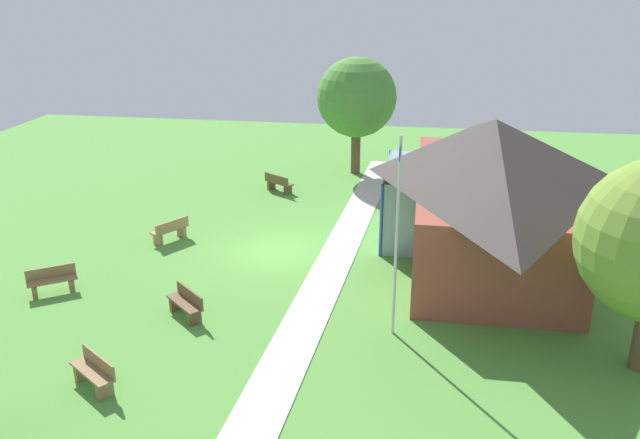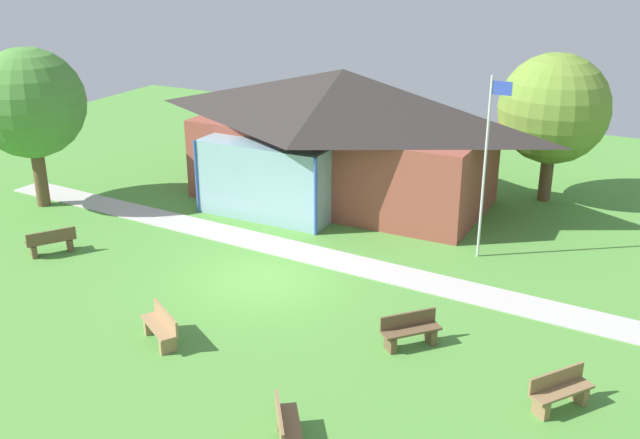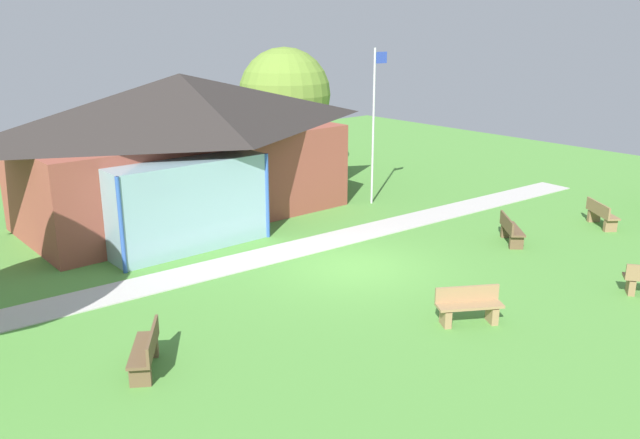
# 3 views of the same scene
# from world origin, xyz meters

# --- Properties ---
(ground_plane) EXTENTS (44.00, 44.00, 0.00)m
(ground_plane) POSITION_xyz_m (0.00, 0.00, 0.00)
(ground_plane) COLOR #54933D
(pavilion) EXTENTS (11.66, 6.78, 4.93)m
(pavilion) POSITION_xyz_m (-1.14, 7.25, 2.56)
(pavilion) COLOR brown
(pavilion) RESTS_ON ground_plane
(footpath) EXTENTS (25.91, 2.82, 0.03)m
(footpath) POSITION_xyz_m (0.00, 2.17, 0.01)
(footpath) COLOR #BCB7B2
(footpath) RESTS_ON ground_plane
(flagpole) EXTENTS (0.64, 0.08, 5.69)m
(flagpole) POSITION_xyz_m (5.12, 4.44, 3.14)
(flagpole) COLOR silver
(flagpole) RESTS_ON ground_plane
(bench_front_center) EXTENTS (1.51, 1.16, 0.84)m
(bench_front_center) POSITION_xyz_m (-0.45, -4.27, 0.40)
(bench_front_center) COLOR #9E7A51
(bench_front_center) RESTS_ON ground_plane
(bench_mid_left) EXTENTS (1.19, 1.49, 0.84)m
(bench_mid_left) POSITION_xyz_m (-6.95, -1.52, 0.40)
(bench_mid_left) COLOR brown
(bench_mid_left) RESTS_ON ground_plane
(bench_lawn_far_right) EXTENTS (1.23, 1.48, 0.84)m
(bench_lawn_far_right) POSITION_xyz_m (8.85, -2.60, 0.40)
(bench_lawn_far_right) COLOR olive
(bench_lawn_far_right) RESTS_ON ground_plane
(bench_mid_right) EXTENTS (1.33, 1.41, 0.84)m
(bench_mid_right) POSITION_xyz_m (5.10, -1.63, 0.40)
(bench_mid_right) COLOR brown
(bench_mid_right) RESTS_ON ground_plane
(tree_behind_pavilion_right) EXTENTS (4.04, 4.04, 5.54)m
(tree_behind_pavilion_right) POSITION_xyz_m (5.86, 10.76, 3.51)
(tree_behind_pavilion_right) COLOR brown
(tree_behind_pavilion_right) RESTS_ON ground_plane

